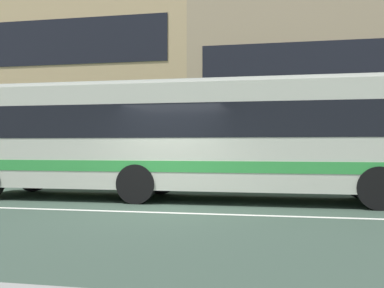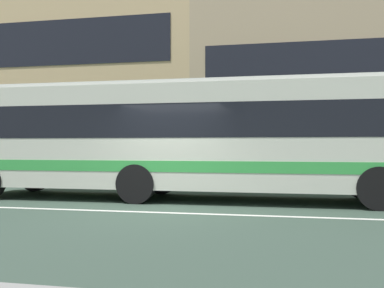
# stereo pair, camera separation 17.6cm
# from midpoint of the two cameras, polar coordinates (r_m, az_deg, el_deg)

# --- Properties ---
(ground_plane) EXTENTS (160.00, 160.00, 0.00)m
(ground_plane) POSITION_cam_midpoint_polar(r_m,az_deg,el_deg) (10.09, -5.14, -8.58)
(ground_plane) COLOR #334639
(lane_centre_line) EXTENTS (60.00, 0.16, 0.01)m
(lane_centre_line) POSITION_cam_midpoint_polar(r_m,az_deg,el_deg) (10.09, -5.14, -8.56)
(lane_centre_line) COLOR silver
(lane_centre_line) RESTS_ON ground_plane
(hedge_row_far) EXTENTS (15.33, 1.10, 0.85)m
(hedge_row_far) POSITION_cam_midpoint_polar(r_m,az_deg,el_deg) (17.06, -8.12, -3.74)
(hedge_row_far) COLOR #245A26
(hedge_row_far) RESTS_ON ground_plane
(apartment_block_left) EXTENTS (23.61, 11.60, 11.67)m
(apartment_block_left) POSITION_cam_midpoint_polar(r_m,az_deg,el_deg) (31.90, -19.95, 7.64)
(apartment_block_left) COLOR tan
(apartment_block_left) RESTS_ON ground_plane
(apartment_block_right) EXTENTS (19.41, 11.60, 9.16)m
(apartment_block_right) POSITION_cam_midpoint_polar(r_m,az_deg,el_deg) (27.65, 22.01, 6.24)
(apartment_block_right) COLOR tan
(apartment_block_right) RESTS_ON ground_plane
(transit_bus) EXTENTS (12.09, 2.67, 3.16)m
(transit_bus) POSITION_cam_midpoint_polar(r_m,az_deg,el_deg) (12.49, -2.40, 1.04)
(transit_bus) COLOR beige
(transit_bus) RESTS_ON ground_plane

